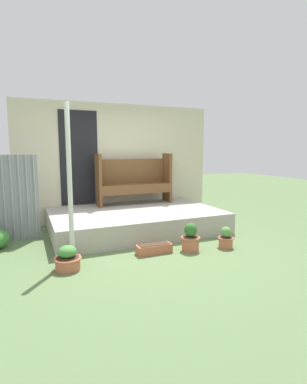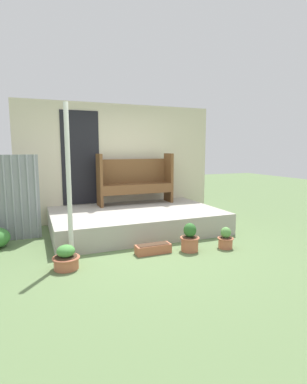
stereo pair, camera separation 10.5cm
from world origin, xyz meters
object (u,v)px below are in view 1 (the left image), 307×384
(flower_pot_left, at_px, (68,259))
(flower_pot_right, at_px, (226,239))
(bench, at_px, (134,179))
(flower_pot_middle, at_px, (191,239))
(support_post, at_px, (70,183))
(planter_box_rect, at_px, (154,249))

(flower_pot_left, xyz_separation_m, flower_pot_right, (2.51, -0.10, 0.01))
(bench, height_order, flower_pot_middle, bench)
(bench, relative_size, flower_pot_middle, 3.67)
(flower_pot_middle, bearing_deg, bench, 94.07)
(flower_pot_middle, bearing_deg, support_post, 168.14)
(planter_box_rect, bearing_deg, flower_pot_middle, -11.25)
(flower_pot_right, bearing_deg, flower_pot_middle, 170.57)
(bench, bearing_deg, flower_pot_right, -72.09)
(support_post, xyz_separation_m, flower_pot_right, (2.39, -0.48, -0.97))
(bench, height_order, flower_pot_left, bench)
(flower_pot_right, relative_size, planter_box_rect, 0.63)
(support_post, distance_m, flower_pot_left, 1.06)
(support_post, bearing_deg, planter_box_rect, -12.15)
(flower_pot_right, bearing_deg, support_post, 168.76)
(flower_pot_left, height_order, planter_box_rect, flower_pot_left)
(flower_pot_middle, relative_size, planter_box_rect, 0.82)
(flower_pot_left, xyz_separation_m, planter_box_rect, (1.32, 0.12, -0.07))
(support_post, relative_size, flower_pot_right, 6.40)
(flower_pot_middle, relative_size, flower_pot_right, 1.29)
(support_post, distance_m, bench, 2.46)
(flower_pot_right, bearing_deg, planter_box_rect, 169.68)
(bench, distance_m, flower_pot_left, 2.94)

